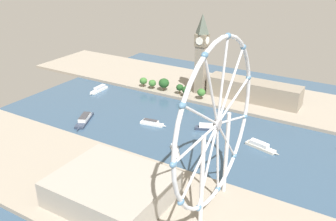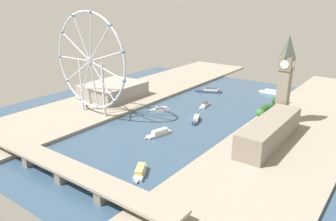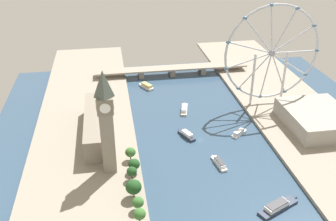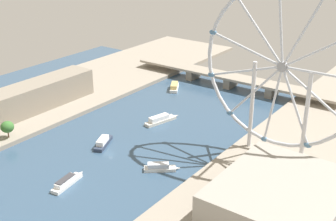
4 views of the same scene
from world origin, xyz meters
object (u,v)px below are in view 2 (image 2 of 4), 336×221
object	(u,v)px
parliament_block	(270,131)
river_bridge	(66,169)
tour_boat_5	(196,119)
riverside_hall	(113,90)
tour_boat_3	(210,90)
tour_boat_0	(159,133)
tour_boat_4	(140,172)
tour_boat_1	(160,109)
tour_boat_6	(270,92)
clock_tower	(285,78)
ferris_wheel	(90,62)
tour_boat_2	(205,105)

from	to	relation	value
parliament_block	river_bridge	world-z (taller)	parliament_block
parliament_block	tour_boat_5	bearing A→B (deg)	-9.26
riverside_hall	tour_boat_3	distance (m)	123.95
river_bridge	tour_boat_0	xyz separation A→B (m)	(-3.70, -95.47, -5.51)
river_bridge	tour_boat_4	bearing A→B (deg)	-136.66
tour_boat_4	riverside_hall	bearing A→B (deg)	-159.50
river_bridge	tour_boat_4	xyz separation A→B (m)	(-35.53, -33.53, -5.38)
parliament_block	tour_boat_1	size ratio (longest dim) A/B	4.98
riverside_hall	tour_boat_1	xyz separation A→B (m)	(-72.98, 2.05, -9.15)
river_bridge	tour_boat_6	bearing A→B (deg)	-96.84
riverside_hall	river_bridge	size ratio (longest dim) A/B	0.36
river_bridge	tour_boat_0	distance (m)	95.70
parliament_block	tour_boat_3	xyz separation A→B (m)	(120.37, -114.45, -10.70)
tour_boat_3	tour_boat_5	world-z (taller)	tour_boat_3
tour_boat_6	clock_tower	bearing A→B (deg)	113.46
ferris_wheel	tour_boat_5	size ratio (longest dim) A/B	4.33
tour_boat_0	tour_boat_2	world-z (taller)	tour_boat_0
tour_boat_0	tour_boat_2	bearing A→B (deg)	-160.49
parliament_block	clock_tower	bearing A→B (deg)	-80.68
tour_boat_0	ferris_wheel	bearing A→B (deg)	-76.61
tour_boat_2	tour_boat_6	world-z (taller)	tour_boat_6
parliament_block	tour_boat_6	xyz separation A→B (m)	(55.29, -153.50, -10.64)
tour_boat_0	tour_boat_3	bearing A→B (deg)	-153.01
tour_boat_6	tour_boat_3	bearing A→B (deg)	29.37
tour_boat_2	tour_boat_5	xyz separation A→B (m)	(-17.01, 45.96, 0.18)
tour_boat_2	tour_boat_4	xyz separation A→B (m)	(-40.79, 157.43, 0.36)
parliament_block	river_bridge	distance (m)	159.86
riverside_hall	river_bridge	bearing A→B (deg)	125.84
parliament_block	tour_boat_0	size ratio (longest dim) A/B	3.17
tour_boat_2	tour_boat_3	bearing A→B (deg)	-164.74
riverside_hall	tour_boat_6	distance (m)	196.97
tour_boat_0	tour_boat_2	distance (m)	95.90
river_bridge	tour_boat_6	distance (m)	287.91
tour_boat_2	tour_boat_4	world-z (taller)	tour_boat_4
tour_boat_4	tour_boat_0	bearing A→B (deg)	176.80
tour_boat_3	riverside_hall	bearing A→B (deg)	25.87
tour_boat_0	tour_boat_6	distance (m)	192.78
clock_tower	tour_boat_5	xyz separation A→B (m)	(68.91, 41.66, -43.54)
ferris_wheel	tour_boat_1	xyz separation A→B (m)	(-45.99, -52.51, -54.27)
tour_boat_4	tour_boat_6	bearing A→B (deg)	149.89
tour_boat_0	tour_boat_5	xyz separation A→B (m)	(-8.04, -49.53, -0.05)
clock_tower	river_bridge	xyz separation A→B (m)	(80.66, 186.65, -37.98)
ferris_wheel	tour_boat_1	distance (m)	88.41
tour_boat_1	ferris_wheel	bearing A→B (deg)	9.41
tour_boat_2	tour_boat_5	size ratio (longest dim) A/B	1.06
ferris_wheel	river_bridge	world-z (taller)	ferris_wheel
parliament_block	tour_boat_6	world-z (taller)	parliament_block
tour_boat_4	parliament_block	bearing A→B (deg)	120.92
clock_tower	tour_boat_6	xyz separation A→B (m)	(46.37, -99.16, -43.45)
parliament_block	tour_boat_4	size ratio (longest dim) A/B	4.02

